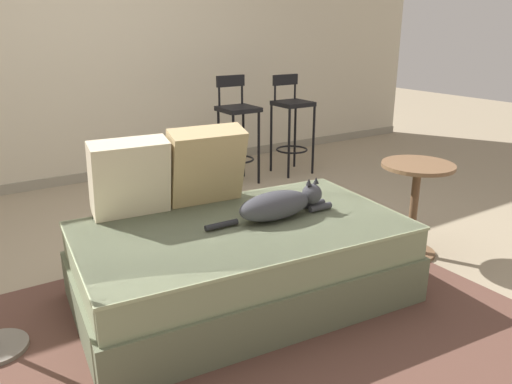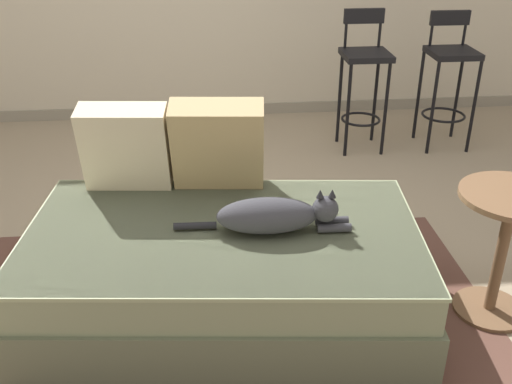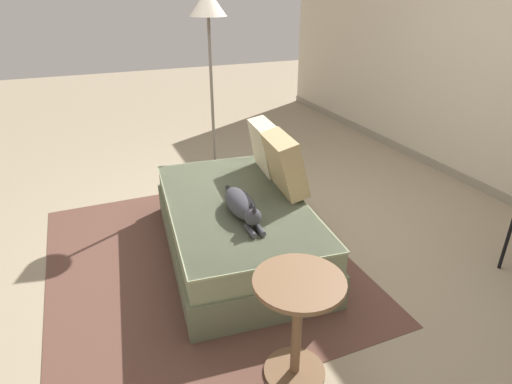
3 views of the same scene
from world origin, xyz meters
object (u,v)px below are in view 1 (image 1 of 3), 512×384
couch (242,261)px  throw_pillow_middle (205,165)px  cat (280,204)px  throw_pillow_corner (130,178)px  bar_stool_by_doorway (292,117)px  bar_stool_near_window (238,122)px  side_table (415,196)px

couch → throw_pillow_middle: bearing=90.7°
cat → throw_pillow_corner: bearing=144.2°
bar_stool_by_doorway → throw_pillow_middle: bearing=-139.8°
throw_pillow_corner → bar_stool_near_window: 2.03m
throw_pillow_corner → side_table: throw_pillow_corner is taller
cat → bar_stool_near_window: 2.03m
couch → throw_pillow_corner: 0.74m
throw_pillow_middle → bar_stool_by_doorway: (1.68, 1.42, -0.10)m
couch → cat: 0.36m
throw_pillow_corner → throw_pillow_middle: (0.42, -0.04, 0.01)m
bar_stool_by_doorway → side_table: (-0.49, -1.93, -0.16)m
bar_stool_by_doorway → throw_pillow_corner: bearing=-146.7°
throw_pillow_corner → bar_stool_near_window: size_ratio=0.43×
bar_stool_near_window → side_table: size_ratio=1.62×
bar_stool_near_window → cat: bearing=-114.7°
cat → bar_stool_near_window: (0.85, 1.84, 0.06)m
bar_stool_near_window → side_table: 1.94m
side_table → bar_stool_by_doorway: bearing=75.8°
cat → couch: bearing=172.1°
throw_pillow_corner → throw_pillow_middle: size_ratio=0.94×
throw_pillow_middle → bar_stool_near_window: (1.07, 1.42, -0.09)m
throw_pillow_corner → side_table: bearing=-18.7°
cat → side_table: bearing=-5.0°
cat → bar_stool_by_doorway: 2.35m
couch → throw_pillow_middle: throw_pillow_middle is taller
couch → bar_stool_by_doorway: size_ratio=1.88×
couch → side_table: side_table is taller
couch → throw_pillow_corner: bearing=134.6°
throw_pillow_corner → couch: bearing=-45.4°
throw_pillow_middle → cat: (0.22, -0.42, -0.15)m
bar_stool_near_window → couch: bearing=-120.4°
throw_pillow_corner → cat: bearing=-35.8°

